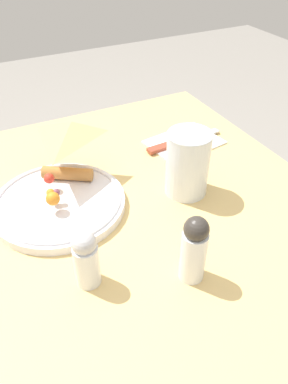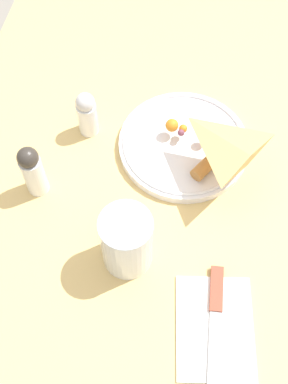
{
  "view_description": "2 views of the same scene",
  "coord_description": "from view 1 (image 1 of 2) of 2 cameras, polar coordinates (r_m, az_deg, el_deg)",
  "views": [
    {
      "loc": [
        -0.06,
        -0.47,
        1.14
      ],
      "look_at": [
        0.17,
        -0.03,
        0.75
      ],
      "focal_mm": 35.0,
      "sensor_mm": 36.0,
      "label": 1
    },
    {
      "loc": [
        0.54,
        0.06,
        1.43
      ],
      "look_at": [
        0.16,
        -0.0,
        0.75
      ],
      "focal_mm": 45.0,
      "sensor_mm": 36.0,
      "label": 2
    }
  ],
  "objects": [
    {
      "name": "plate_pizza",
      "position": [
        0.68,
        -12.81,
        -1.24
      ],
      "size": [
        0.23,
        0.23,
        0.05
      ],
      "color": "white",
      "rests_on": "dining_table"
    },
    {
      "name": "napkin_folded",
      "position": [
        0.85,
        6.15,
        7.55
      ],
      "size": [
        0.17,
        0.14,
        0.0
      ],
      "rotation": [
        0.0,
        0.0,
        0.15
      ],
      "color": "white",
      "rests_on": "dining_table"
    },
    {
      "name": "milk_glass",
      "position": [
        0.68,
        6.63,
        3.87
      ],
      "size": [
        0.08,
        0.08,
        0.12
      ],
      "color": "white",
      "rests_on": "dining_table"
    },
    {
      "name": "butter_knife",
      "position": [
        0.85,
        5.65,
        7.68
      ],
      "size": [
        0.19,
        0.03,
        0.01
      ],
      "rotation": [
        0.0,
        0.0,
        0.07
      ],
      "color": "#99422D",
      "rests_on": "napkin_folded"
    },
    {
      "name": "dining_table",
      "position": [
        0.73,
        -13.14,
        -11.9
      ],
      "size": [
        1.01,
        0.75,
        0.71
      ],
      "color": "#DBB770",
      "rests_on": "ground_plane"
    },
    {
      "name": "pepper_shaker",
      "position": [
        0.52,
        7.63,
        -8.59
      ],
      "size": [
        0.04,
        0.04,
        0.11
      ],
      "color": "white",
      "rests_on": "dining_table"
    },
    {
      "name": "salt_shaker",
      "position": [
        0.53,
        -8.81,
        -9.97
      ],
      "size": [
        0.04,
        0.04,
        0.1
      ],
      "color": "white",
      "rests_on": "dining_table"
    }
  ]
}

